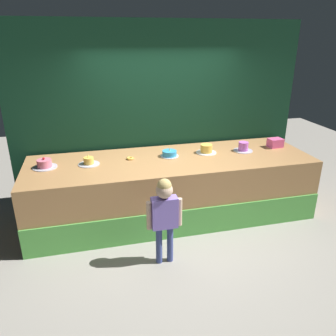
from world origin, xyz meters
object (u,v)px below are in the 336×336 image
Objects in this scene: child_figure at (164,210)px; donut at (130,158)px; pink_box at (275,143)px; cake_right at (206,149)px; cake_far_left at (44,164)px; cake_far_right at (243,147)px; cake_left at (89,162)px; cake_center at (169,154)px.

donut is at bearing 99.93° from child_figure.
pink_box is 1.20m from cake_right.
cake_far_left is 3.01m from cake_far_right.
cake_left is 0.98× the size of cake_far_right.
child_figure is at bearing -127.65° from cake_right.
cake_right is at bearing 1.06° from cake_far_left.
donut is 0.61m from cake_left.
cake_left is 1.09× the size of cake_center.
cake_left is at bearing -179.64° from cake_far_right.
cake_far_left is 0.60m from cake_left.
cake_far_left is at bearing -179.13° from cake_center.
cake_far_right is (1.58, 1.21, 0.27)m from child_figure.
cake_far_left reaches higher than pink_box.
cake_far_left is at bearing 139.26° from child_figure.
cake_right is at bearing 1.66° from cake_center.
cake_right is at bearing 0.22° from donut.
cake_center is (0.38, 1.25, 0.25)m from child_figure.
cake_far_right reaches higher than donut.
child_figure is 10.19× the size of donut.
cake_center is at bearing 0.87° from cake_far_left.
donut is 1.81m from cake_far_right.
child_figure is 3.54× the size of cake_right.
cake_far_left is at bearing 177.32° from cake_left.
cake_far_right is at bearing -1.92° from cake_center.
child_figure is 2.01m from cake_far_right.
cake_right is (1.80, 0.07, 0.02)m from cake_left.
cake_far_right is (3.01, -0.01, 0.01)m from cake_far_left.
cake_far_left is at bearing 179.75° from cake_far_right.
cake_left is at bearing -173.52° from donut.
donut is 0.60m from cake_center.
pink_box is 2.03× the size of donut.
child_figure is 1.90m from cake_far_left.
pink_box reaches higher than cake_right.
cake_left reaches higher than cake_far_left.
cake_right is 0.60m from cake_far_right.
cake_left is 1.81m from cake_right.
cake_far_right is at bearing 37.49° from child_figure.
child_figure reaches higher than cake_left.
cake_far_left is 1.05× the size of cake_right.
child_figure is at bearing -106.84° from cake_center.
cake_far_left reaches higher than cake_right.
cake_far_right is (2.41, 0.02, 0.02)m from cake_left.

